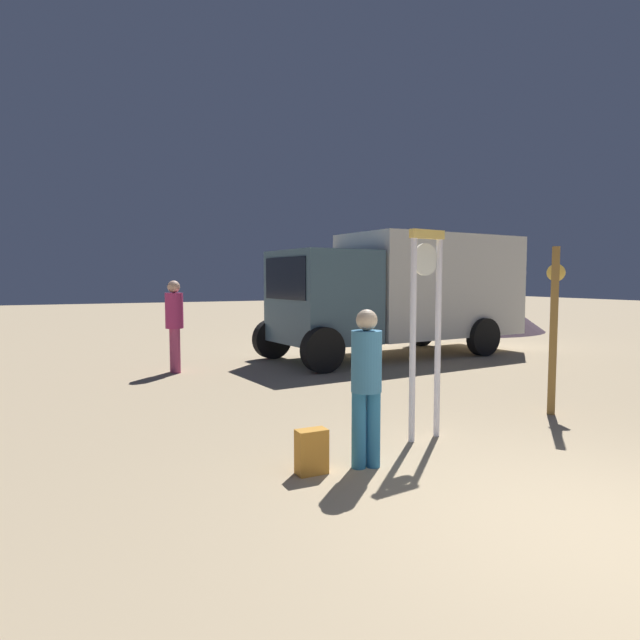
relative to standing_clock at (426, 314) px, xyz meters
The scene contains 8 objects.
ground_plane 2.90m from the standing_clock, 94.98° to the right, with size 80.00×80.00×0.00m, color tan.
standing_clock is the anchor object (origin of this frame).
arrow_sign 2.47m from the standing_clock, ahead, with size 0.79×0.70×2.26m.
person_near_clock 1.34m from the standing_clock, 153.88° to the right, with size 0.30×0.30×1.54m.
backpack 2.10m from the standing_clock, 164.44° to the right, with size 0.29×0.20×0.42m.
person_distant 5.97m from the standing_clock, 107.07° to the left, with size 0.34×0.34×1.80m.
box_truck_near 6.93m from the standing_clock, 57.20° to the left, with size 6.67×3.01×2.88m.
dome_tent 13.95m from the standing_clock, 48.75° to the left, with size 6.00×6.00×2.15m.
Camera 1 is at (-3.49, -2.46, 1.84)m, focal length 30.33 mm.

